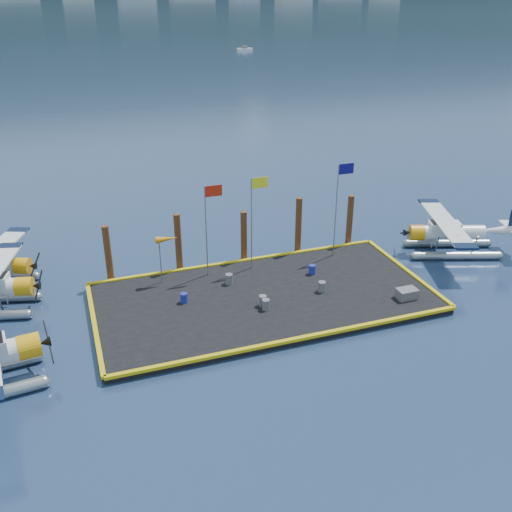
% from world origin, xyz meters
% --- Properties ---
extents(ground, '(4000.00, 4000.00, 0.00)m').
position_xyz_m(ground, '(0.00, 0.00, 0.00)').
color(ground, navy).
rests_on(ground, ground).
extents(dock, '(20.00, 10.00, 0.40)m').
position_xyz_m(dock, '(0.00, 0.00, 0.20)').
color(dock, black).
rests_on(dock, ground).
extents(dock_bumpers, '(20.25, 10.25, 0.18)m').
position_xyz_m(dock_bumpers, '(0.00, 0.00, 0.49)').
color(dock_bumpers, '#C4AB0B').
rests_on(dock_bumpers, dock).
extents(seaplane_d, '(8.57, 9.14, 3.28)m').
position_xyz_m(seaplane_d, '(14.71, 2.19, 1.43)').
color(seaplane_d, gray).
rests_on(seaplane_d, ground).
extents(drum_0, '(0.42, 0.42, 0.59)m').
position_xyz_m(drum_0, '(-4.76, 0.81, 0.70)').
color(drum_0, navy).
rests_on(drum_0, dock).
extents(drum_1, '(0.46, 0.46, 0.65)m').
position_xyz_m(drum_1, '(-0.49, -1.09, 0.72)').
color(drum_1, '#535358').
rests_on(drum_1, dock).
extents(drum_2, '(0.46, 0.46, 0.65)m').
position_xyz_m(drum_2, '(3.51, -0.68, 0.73)').
color(drum_2, '#535358').
rests_on(drum_2, dock).
extents(drum_3, '(0.45, 0.45, 0.64)m').
position_xyz_m(drum_3, '(-0.47, -1.55, 0.72)').
color(drum_3, '#535358').
rests_on(drum_3, dock).
extents(drum_4, '(0.44, 0.44, 0.61)m').
position_xyz_m(drum_4, '(3.93, 1.69, 0.71)').
color(drum_4, navy).
rests_on(drum_4, dock).
extents(drum_5, '(0.47, 0.47, 0.66)m').
position_xyz_m(drum_5, '(-1.56, 2.15, 0.73)').
color(drum_5, '#535358').
rests_on(drum_5, dock).
extents(crate, '(1.21, 0.81, 0.61)m').
position_xyz_m(crate, '(7.96, -3.11, 0.70)').
color(crate, '#535358').
rests_on(crate, dock).
extents(flagpole_red, '(1.14, 0.08, 6.00)m').
position_xyz_m(flagpole_red, '(-2.29, 3.80, 4.40)').
color(flagpole_red, gray).
rests_on(flagpole_red, dock).
extents(flagpole_yellow, '(1.14, 0.08, 6.20)m').
position_xyz_m(flagpole_yellow, '(0.70, 3.80, 4.51)').
color(flagpole_yellow, gray).
rests_on(flagpole_yellow, dock).
extents(flagpole_blue, '(1.14, 0.08, 6.50)m').
position_xyz_m(flagpole_blue, '(6.70, 3.80, 4.69)').
color(flagpole_blue, gray).
rests_on(flagpole_blue, dock).
extents(windsock, '(1.40, 0.44, 3.12)m').
position_xyz_m(windsock, '(-5.03, 3.80, 3.23)').
color(windsock, gray).
rests_on(windsock, dock).
extents(piling_0, '(0.44, 0.44, 4.00)m').
position_xyz_m(piling_0, '(-8.50, 5.40, 2.00)').
color(piling_0, '#432113').
rests_on(piling_0, ground).
extents(piling_1, '(0.44, 0.44, 4.20)m').
position_xyz_m(piling_1, '(-4.00, 5.40, 2.10)').
color(piling_1, '#432113').
rests_on(piling_1, ground).
extents(piling_2, '(0.44, 0.44, 3.80)m').
position_xyz_m(piling_2, '(0.50, 5.40, 1.90)').
color(piling_2, '#432113').
rests_on(piling_2, ground).
extents(piling_3, '(0.44, 0.44, 4.30)m').
position_xyz_m(piling_3, '(4.50, 5.40, 2.15)').
color(piling_3, '#432113').
rests_on(piling_3, ground).
extents(piling_4, '(0.44, 0.44, 4.00)m').
position_xyz_m(piling_4, '(8.50, 5.40, 2.00)').
color(piling_4, '#432113').
rests_on(piling_4, ground).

